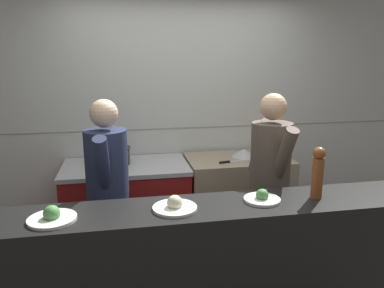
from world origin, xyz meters
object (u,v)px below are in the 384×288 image
Objects in this scene: oven_range at (127,207)px; pepper_mill at (318,172)px; chefs_knife at (232,162)px; plated_dish_dessert at (262,198)px; plated_dish_main at (52,217)px; mixing_bowl_steel at (244,153)px; chef_sous at (270,180)px; chef_head_cook at (108,190)px; stock_pot at (112,155)px; plated_dish_appetiser at (175,206)px.

oven_range is 2.03m from pepper_mill.
plated_dish_dessert is at bearing -98.23° from chefs_knife.
pepper_mill reaches higher than chefs_knife.
plated_dish_main reaches higher than chefs_knife.
plated_dish_main is (-1.66, -1.51, 0.09)m from mixing_bowl_steel.
mixing_bowl_steel is at bearing 75.81° from plated_dish_dessert.
chef_head_cook is at bearing 172.37° from chef_sous.
stock_pot is at bearing 170.05° from chefs_knife.
chef_sous reaches higher than mixing_bowl_steel.
plated_dish_dessert is 0.41m from pepper_mill.
plated_dish_appetiser is at bearing -177.11° from plated_dish_dessert.
chef_head_cook is (-0.15, -0.74, 0.46)m from oven_range.
chef_sous is (-0.05, -0.83, -0.02)m from mixing_bowl_steel.
stock_pot is 1.30× the size of plated_dish_main.
oven_range is 4.67× the size of mixing_bowl_steel.
mixing_bowl_steel is 1.50m from pepper_mill.
plated_dish_appetiser is (0.28, -1.45, 0.58)m from oven_range.
pepper_mill reaches higher than stock_pot.
mixing_bowl_steel is 0.78× the size of chefs_knife.
plated_dish_main is at bearing -162.39° from chef_sous.
plated_dish_appetiser is 1.16× the size of plated_dish_dessert.
mixing_bowl_steel is 2.25m from plated_dish_main.
chef_sous is at bearing 36.42° from plated_dish_appetiser.
plated_dish_appetiser is 0.96m from pepper_mill.
mixing_bowl_steel is 0.16× the size of chef_head_cook.
stock_pot is at bearing 132.10° from pepper_mill.
oven_range is 1.49m from chef_sous.
pepper_mill is at bearing -47.90° from stock_pot.
stock_pot is 0.22× the size of chef_head_cook.
chefs_knife is 0.21× the size of chef_head_cook.
chef_sous reaches higher than chef_head_cook.
chefs_knife is at bearing -9.95° from stock_pot.
chef_head_cook reaches higher than pepper_mill.
plated_dish_appetiser is at bearing -54.19° from chef_head_cook.
mixing_bowl_steel is 1.10× the size of plated_dish_dessert.
plated_dish_main is 0.79× the size of pepper_mill.
chefs_knife is 0.97× the size of pepper_mill.
plated_dish_appetiser reaches higher than plated_dish_dessert.
plated_dish_dessert reaches higher than chefs_knife.
chefs_knife is 1.22× the size of plated_dish_appetiser.
stock_pot is 1.35m from mixing_bowl_steel.
plated_dish_main reaches higher than plated_dish_dessert.
pepper_mill is at bearing -2.40° from plated_dish_dessert.
mixing_bowl_steel is at bearing 34.46° from chef_head_cook.
plated_dish_dessert is at bearing -29.32° from chef_head_cook.
oven_range is at bearing 100.90° from plated_dish_appetiser.
chef_head_cook reaches higher than plated_dish_main.
stock_pot reaches higher than chefs_knife.
plated_dish_main is 1.00× the size of plated_dish_appetiser.
stock_pot is 1.18m from chefs_knife.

